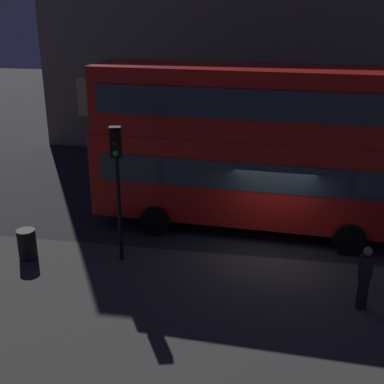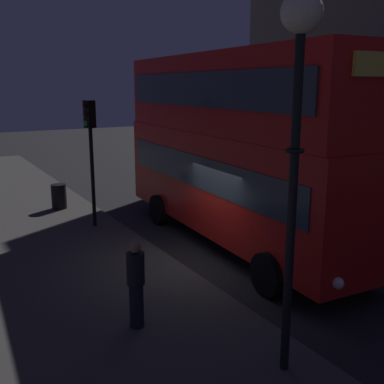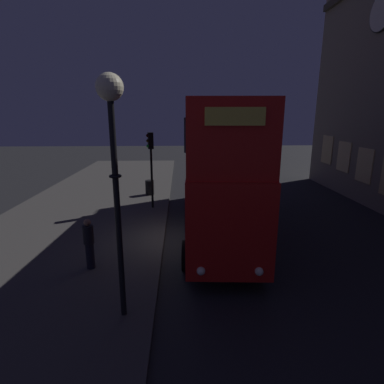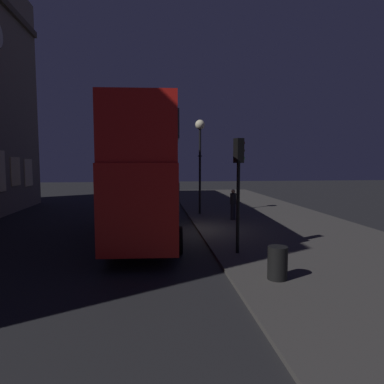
{
  "view_description": "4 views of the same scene",
  "coord_description": "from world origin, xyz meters",
  "px_view_note": "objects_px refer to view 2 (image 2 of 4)",
  "views": [
    {
      "loc": [
        0.04,
        -14.44,
        7.43
      ],
      "look_at": [
        -2.6,
        0.76,
        1.58
      ],
      "focal_mm": 47.98,
      "sensor_mm": 36.0,
      "label": 1
    },
    {
      "loc": [
        9.81,
        -5.99,
        4.61
      ],
      "look_at": [
        -1.58,
        0.69,
        1.56
      ],
      "focal_mm": 43.35,
      "sensor_mm": 36.0,
      "label": 2
    },
    {
      "loc": [
        11.48,
        0.15,
        5.0
      ],
      "look_at": [
        -2.61,
        0.71,
        1.41
      ],
      "focal_mm": 28.12,
      "sensor_mm": 36.0,
      "label": 3
    },
    {
      "loc": [
        -15.93,
        1.6,
        3.38
      ],
      "look_at": [
        -3.65,
        0.17,
        2.25
      ],
      "focal_mm": 31.8,
      "sensor_mm": 36.0,
      "label": 4
    }
  ],
  "objects_px": {
    "street_lamp": "(298,85)",
    "pedestrian": "(136,283)",
    "traffic_light_near_kerb": "(90,137)",
    "double_decker_bus": "(236,141)",
    "litter_bin": "(59,196)"
  },
  "relations": [
    {
      "from": "street_lamp",
      "to": "pedestrian",
      "type": "xyz_separation_m",
      "value": [
        -2.45,
        -1.52,
        -3.62
      ]
    },
    {
      "from": "traffic_light_near_kerb",
      "to": "double_decker_bus",
      "type": "bearing_deg",
      "value": 27.96
    },
    {
      "from": "double_decker_bus",
      "to": "street_lamp",
      "type": "height_order",
      "value": "street_lamp"
    },
    {
      "from": "street_lamp",
      "to": "pedestrian",
      "type": "height_order",
      "value": "street_lamp"
    },
    {
      "from": "street_lamp",
      "to": "litter_bin",
      "type": "height_order",
      "value": "street_lamp"
    },
    {
      "from": "double_decker_bus",
      "to": "traffic_light_near_kerb",
      "type": "height_order",
      "value": "double_decker_bus"
    },
    {
      "from": "double_decker_bus",
      "to": "street_lamp",
      "type": "bearing_deg",
      "value": -24.92
    },
    {
      "from": "double_decker_bus",
      "to": "pedestrian",
      "type": "relative_size",
      "value": 6.07
    },
    {
      "from": "street_lamp",
      "to": "litter_bin",
      "type": "distance_m",
      "value": 12.59
    },
    {
      "from": "traffic_light_near_kerb",
      "to": "pedestrian",
      "type": "height_order",
      "value": "traffic_light_near_kerb"
    },
    {
      "from": "double_decker_bus",
      "to": "traffic_light_near_kerb",
      "type": "relative_size",
      "value": 2.55
    },
    {
      "from": "pedestrian",
      "to": "litter_bin",
      "type": "relative_size",
      "value": 1.85
    },
    {
      "from": "litter_bin",
      "to": "street_lamp",
      "type": "bearing_deg",
      "value": 2.36
    },
    {
      "from": "traffic_light_near_kerb",
      "to": "street_lamp",
      "type": "xyz_separation_m",
      "value": [
        9.14,
        0.09,
        1.59
      ]
    },
    {
      "from": "double_decker_bus",
      "to": "traffic_light_near_kerb",
      "type": "distance_m",
      "value": 4.63
    }
  ]
}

